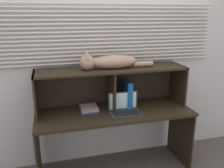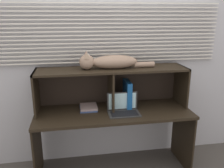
{
  "view_description": "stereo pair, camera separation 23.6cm",
  "coord_description": "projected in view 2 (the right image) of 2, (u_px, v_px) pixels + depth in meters",
  "views": [
    {
      "loc": [
        -0.64,
        -2.06,
        1.72
      ],
      "look_at": [
        0.0,
        0.31,
        0.99
      ],
      "focal_mm": 38.39,
      "sensor_mm": 36.0,
      "label": 1
    },
    {
      "loc": [
        -0.4,
        -2.11,
        1.72
      ],
      "look_at": [
        0.0,
        0.31,
        0.99
      ],
      "focal_mm": 38.39,
      "sensor_mm": 36.0,
      "label": 2
    }
  ],
  "objects": [
    {
      "name": "back_panel_with_blinds",
      "position": [
        109.0,
        56.0,
        2.71
      ],
      "size": [
        4.4,
        0.08,
        2.5
      ],
      "color": "#BABAC0",
      "rests_on": "ground"
    },
    {
      "name": "laptop",
      "position": [
        123.0,
        109.0,
        2.49
      ],
      "size": [
        0.32,
        0.2,
        0.21
      ],
      "color": "#2F2F2F",
      "rests_on": "desk"
    },
    {
      "name": "cat",
      "position": [
        109.0,
        62.0,
        2.49
      ],
      "size": [
        0.8,
        0.17,
        0.19
      ],
      "color": "#9B7D68",
      "rests_on": "hutch_shelf_unit"
    },
    {
      "name": "desk",
      "position": [
        114.0,
        122.0,
        2.58
      ],
      "size": [
        1.65,
        0.6,
        0.72
      ],
      "color": "black",
      "rests_on": "ground"
    },
    {
      "name": "book_stack",
      "position": [
        88.0,
        107.0,
        2.59
      ],
      "size": [
        0.19,
        0.22,
        0.03
      ],
      "color": "#35497A",
      "rests_on": "desk"
    },
    {
      "name": "binder_upright",
      "position": [
        127.0,
        94.0,
        2.63
      ],
      "size": [
        0.05,
        0.25,
        0.3
      ],
      "primitive_type": "cube",
      "color": "#175095",
      "rests_on": "desk"
    },
    {
      "name": "hutch_shelf_unit",
      "position": [
        111.0,
        79.0,
        2.59
      ],
      "size": [
        1.6,
        0.37,
        0.44
      ],
      "color": "black",
      "rests_on": "desk"
    }
  ]
}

